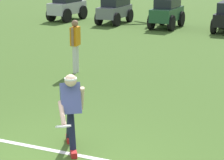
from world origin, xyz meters
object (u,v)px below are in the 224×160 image
frisbee_in_flight (63,126)px  parked_car_slot_c (167,12)px  parked_car_slot_b (115,9)px  frisbee_thrower (71,108)px  parked_car_slot_a (67,6)px  teammate_near_sideline (75,41)px

frisbee_in_flight → parked_car_slot_c: (-3.31, 14.43, 0.01)m
parked_car_slot_b → parked_car_slot_c: size_ratio=1.02×
parked_car_slot_b → parked_car_slot_c: 2.86m
parked_car_slot_c → parked_car_slot_b: bearing=176.0°
frisbee_thrower → parked_car_slot_c: bearing=102.5°
frisbee_in_flight → parked_car_slot_b: parked_car_slot_b is taller
parked_car_slot_b → parked_car_slot_a: bearing=-178.8°
parked_car_slot_a → parked_car_slot_b: parked_car_slot_a is taller
teammate_near_sideline → parked_car_slot_b: bearing=109.1°
teammate_near_sideline → parked_car_slot_a: (-6.04, 9.28, -0.20)m
frisbee_in_flight → parked_car_slot_b: (-6.17, 14.63, -0.01)m
frisbee_in_flight → parked_car_slot_c: bearing=102.9°
parked_car_slot_a → parked_car_slot_c: (5.66, -0.14, 0.00)m
frisbee_thrower → frisbee_in_flight: bearing=-68.8°
parked_car_slot_a → frisbee_in_flight: bearing=-58.4°
frisbee_thrower → teammate_near_sideline: bearing=119.9°
frisbee_thrower → parked_car_slot_a: (-8.73, 13.94, -0.06)m
frisbee_thrower → frisbee_in_flight: 0.68m
teammate_near_sideline → parked_car_slot_b: (-3.23, 9.34, -0.22)m
teammate_near_sideline → parked_car_slot_c: bearing=92.4°
teammate_near_sideline → parked_car_slot_b: 9.88m
parked_car_slot_b → frisbee_in_flight: bearing=-67.2°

